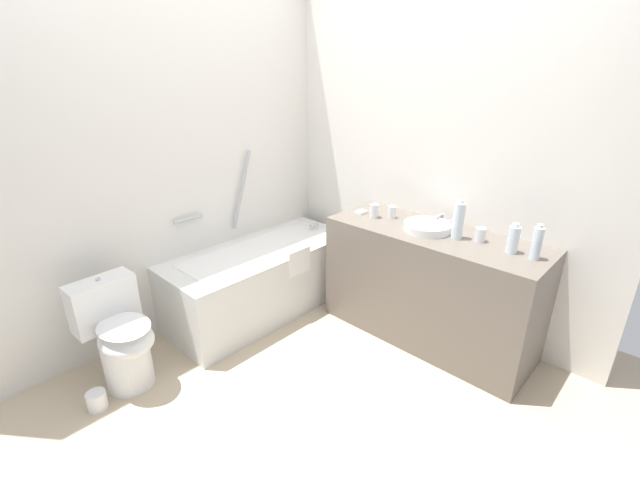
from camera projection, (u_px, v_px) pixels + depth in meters
name	position (u px, v px, depth m)	size (l,w,h in m)	color
ground_plane	(294.00, 390.00, 2.60)	(3.74, 3.74, 0.00)	#C1AD8E
wall_back_tiled	(166.00, 158.00, 2.93)	(3.14, 0.10, 2.57)	silver
wall_right_mirror	(429.00, 154.00, 3.08)	(0.10, 2.83, 2.57)	silver
bathtub	(262.00, 277.00, 3.40)	(1.56, 0.65, 1.27)	silver
toilet	(120.00, 337.00, 2.56)	(0.39, 0.53, 0.69)	white
vanity_counter	(429.00, 286.00, 3.01)	(0.56, 1.50, 0.83)	#6B6056
sink_basin	(427.00, 227.00, 2.87)	(0.32, 0.32, 0.05)	white
sink_faucet	(441.00, 219.00, 3.00)	(0.10, 0.15, 0.08)	#BCBCC1
water_bottle_0	(537.00, 243.00, 2.40)	(0.06, 0.06, 0.22)	silver
water_bottle_1	(458.00, 221.00, 2.70)	(0.07, 0.07, 0.26)	silver
water_bottle_2	(513.00, 239.00, 2.50)	(0.07, 0.07, 0.19)	silver
drinking_glass_0	(480.00, 235.00, 2.68)	(0.07, 0.07, 0.09)	white
drinking_glass_1	(392.00, 212.00, 3.12)	(0.06, 0.06, 0.09)	white
drinking_glass_2	(374.00, 211.00, 3.12)	(0.07, 0.07, 0.10)	white
soap_dish	(361.00, 212.00, 3.22)	(0.09, 0.06, 0.02)	white
toilet_paper_roll	(97.00, 400.00, 2.45)	(0.11, 0.11, 0.11)	white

